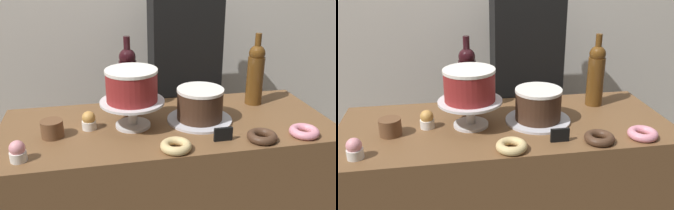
% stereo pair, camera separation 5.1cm
% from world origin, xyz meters
% --- Properties ---
extents(back_wall, '(6.00, 0.05, 2.60)m').
position_xyz_m(back_wall, '(0.00, 0.86, 1.30)').
color(back_wall, silver).
rests_on(back_wall, ground_plane).
extents(cake_stand_pedestal, '(0.25, 0.25, 0.11)m').
position_xyz_m(cake_stand_pedestal, '(-0.14, -0.00, 0.98)').
color(cake_stand_pedestal, silver).
rests_on(cake_stand_pedestal, display_counter).
extents(white_layer_cake, '(0.20, 0.20, 0.13)m').
position_xyz_m(white_layer_cake, '(-0.14, -0.00, 1.07)').
color(white_layer_cake, maroon).
rests_on(white_layer_cake, cake_stand_pedestal).
extents(silver_serving_platter, '(0.27, 0.27, 0.01)m').
position_xyz_m(silver_serving_platter, '(0.13, -0.00, 0.90)').
color(silver_serving_platter, silver).
rests_on(silver_serving_platter, display_counter).
extents(chocolate_round_cake, '(0.19, 0.19, 0.13)m').
position_xyz_m(chocolate_round_cake, '(0.13, -0.00, 0.97)').
color(chocolate_round_cake, '#3D2619').
rests_on(chocolate_round_cake, silver_serving_platter).
extents(wine_bottle_amber, '(0.08, 0.08, 0.33)m').
position_xyz_m(wine_bottle_amber, '(0.43, 0.14, 1.04)').
color(wine_bottle_amber, '#5B3814').
rests_on(wine_bottle_amber, display_counter).
extents(wine_bottle_dark_red, '(0.08, 0.08, 0.33)m').
position_xyz_m(wine_bottle_dark_red, '(-0.14, 0.19, 1.04)').
color(wine_bottle_dark_red, black).
rests_on(wine_bottle_dark_red, display_counter).
extents(cupcake_caramel, '(0.06, 0.06, 0.07)m').
position_xyz_m(cupcake_caramel, '(-0.32, 0.01, 0.93)').
color(cupcake_caramel, white).
rests_on(cupcake_caramel, display_counter).
extents(cupcake_strawberry, '(0.06, 0.06, 0.07)m').
position_xyz_m(cupcake_strawberry, '(-0.55, -0.20, 0.93)').
color(cupcake_strawberry, white).
rests_on(cupcake_strawberry, display_counter).
extents(donut_pink, '(0.11, 0.11, 0.03)m').
position_xyz_m(donut_pink, '(0.48, -0.21, 0.92)').
color(donut_pink, pink).
rests_on(donut_pink, display_counter).
extents(donut_glazed, '(0.11, 0.11, 0.03)m').
position_xyz_m(donut_glazed, '(-0.02, -0.23, 0.92)').
color(donut_glazed, '#E0C17F').
rests_on(donut_glazed, display_counter).
extents(donut_chocolate, '(0.11, 0.11, 0.03)m').
position_xyz_m(donut_chocolate, '(0.31, -0.22, 0.92)').
color(donut_chocolate, '#472D1E').
rests_on(donut_chocolate, display_counter).
extents(cookie_stack, '(0.08, 0.08, 0.07)m').
position_xyz_m(cookie_stack, '(-0.45, -0.03, 0.93)').
color(cookie_stack, brown).
rests_on(cookie_stack, display_counter).
extents(price_sign_chalkboard, '(0.07, 0.01, 0.05)m').
position_xyz_m(price_sign_chalkboard, '(0.17, -0.19, 0.93)').
color(price_sign_chalkboard, black).
rests_on(price_sign_chalkboard, display_counter).
extents(barista_figure, '(0.36, 0.22, 1.60)m').
position_xyz_m(barista_figure, '(0.20, 0.53, 0.84)').
color(barista_figure, black).
rests_on(barista_figure, ground_plane).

